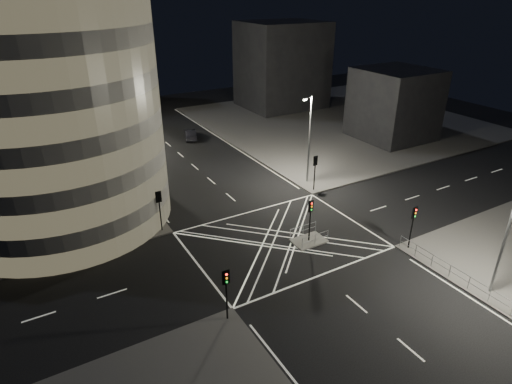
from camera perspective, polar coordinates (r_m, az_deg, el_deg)
ground at (r=38.93m, az=3.33°, el=-6.37°), size 120.00×120.00×0.00m
sidewalk_far_right at (r=75.03m, az=10.76°, el=9.36°), size 42.00×42.00×0.15m
central_island at (r=38.86m, az=7.04°, el=-6.48°), size 3.00×2.00×0.15m
building_right_far at (r=81.74m, az=3.45°, el=16.54°), size 14.00×12.00×15.00m
building_right_near at (r=66.83m, az=17.94°, el=11.09°), size 10.00×10.00×10.00m
building_far_end at (r=87.35m, az=-21.18°, el=16.44°), size 18.00×8.00×18.00m
tree_a at (r=40.38m, az=-16.33°, el=1.81°), size 4.26×4.26×7.30m
tree_b at (r=45.87m, az=-18.29°, el=4.37°), size 4.33×4.33×7.31m
tree_c at (r=51.39m, az=-19.88°, el=6.67°), size 4.72×4.72×7.77m
tree_d at (r=57.10m, az=-21.12°, el=8.19°), size 4.31×4.31×7.43m
tree_e at (r=63.11m, az=-22.00°, el=8.61°), size 4.20×4.20×6.33m
traffic_signal_fl at (r=39.69m, az=-12.78°, el=-1.52°), size 0.55×0.22×4.00m
traffic_signal_nl at (r=28.82m, az=-4.00°, el=-12.36°), size 0.55×0.22×4.00m
traffic_signal_fr at (r=47.16m, az=7.88°, el=3.37°), size 0.55×0.22×4.00m
traffic_signal_nr at (r=38.46m, az=20.22°, el=-3.49°), size 0.55×0.22×4.00m
traffic_signal_island at (r=37.44m, az=7.27°, el=-2.80°), size 0.55×0.22×4.00m
street_lamp_left_near at (r=43.12m, az=-16.11°, el=4.16°), size 1.25×0.25×10.00m
street_lamp_left_far at (r=60.00m, az=-20.73°, el=9.49°), size 1.25×0.25×10.00m
street_lamp_right_far at (r=48.24m, az=7.09°, el=7.27°), size 1.25×0.25×10.00m
street_lamp_right_near at (r=34.41m, az=30.52°, el=-4.24°), size 1.25×0.25×10.00m
railing_near_right at (r=36.67m, az=25.46°, el=-10.14°), size 0.06×11.70×1.10m
railing_island_south at (r=37.94m, az=7.90°, el=-6.29°), size 2.80×0.06×1.10m
railing_island_north at (r=39.15m, az=6.30°, el=-5.10°), size 2.80×0.06×1.10m
sedan at (r=65.08m, az=-8.73°, el=7.61°), size 2.87×4.75×1.48m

